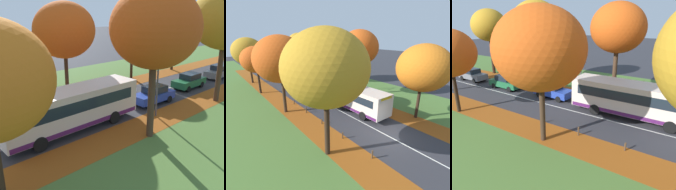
% 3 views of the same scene
% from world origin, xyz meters
% --- Properties ---
extents(ground_plane, '(160.00, 160.00, 0.00)m').
position_xyz_m(ground_plane, '(0.00, 0.00, 0.00)').
color(ground_plane, '#2D2D33').
extents(grass_verge_left, '(12.00, 90.00, 0.01)m').
position_xyz_m(grass_verge_left, '(-9.20, 20.00, 0.00)').
color(grass_verge_left, '#476B2D').
rests_on(grass_verge_left, ground).
extents(leaf_litter_left, '(2.80, 60.00, 0.00)m').
position_xyz_m(leaf_litter_left, '(-4.60, 14.00, 0.01)').
color(leaf_litter_left, '#8C4714').
rests_on(leaf_litter_left, grass_verge_left).
extents(grass_verge_right, '(12.00, 90.00, 0.01)m').
position_xyz_m(grass_verge_right, '(9.20, 20.00, 0.00)').
color(grass_verge_right, '#476B2D').
rests_on(grass_verge_right, ground).
extents(leaf_litter_right, '(2.80, 60.00, 0.00)m').
position_xyz_m(leaf_litter_right, '(4.60, 14.00, 0.01)').
color(leaf_litter_right, '#8C4714').
rests_on(leaf_litter_right, grass_verge_right).
extents(road_centre_line, '(0.12, 80.00, 0.01)m').
position_xyz_m(road_centre_line, '(0.00, 20.00, 0.00)').
color(road_centre_line, silver).
rests_on(road_centre_line, ground).
extents(tree_left_nearest, '(5.96, 5.96, 9.43)m').
position_xyz_m(tree_left_nearest, '(-5.84, 1.55, 6.73)').
color(tree_left_nearest, black).
rests_on(tree_left_nearest, ground).
extents(tree_left_near, '(5.83, 5.83, 8.94)m').
position_xyz_m(tree_left_near, '(-5.40, 11.18, 6.31)').
color(tree_left_near, '#382619').
rests_on(tree_left_near, ground).
extents(tree_left_mid, '(4.46, 4.46, 7.32)m').
position_xyz_m(tree_left_mid, '(-5.78, 20.67, 5.29)').
color(tree_left_mid, black).
rests_on(tree_left_mid, ground).
extents(tree_left_far, '(5.58, 5.58, 8.48)m').
position_xyz_m(tree_left_far, '(-5.25, 28.29, 5.95)').
color(tree_left_far, black).
rests_on(tree_left_far, ground).
extents(tree_right_nearest, '(5.47, 5.47, 8.10)m').
position_xyz_m(tree_right_nearest, '(5.66, 0.69, 5.63)').
color(tree_right_nearest, black).
rests_on(tree_right_nearest, ground).
extents(tree_right_near, '(5.52, 5.52, 9.64)m').
position_xyz_m(tree_right_near, '(5.92, 10.46, 7.12)').
color(tree_right_near, '#422D1E').
rests_on(tree_right_near, ground).
extents(tree_right_mid, '(5.98, 5.98, 10.14)m').
position_xyz_m(tree_right_mid, '(5.40, 20.58, 7.42)').
color(tree_right_mid, '#422D1E').
rests_on(tree_right_mid, ground).
extents(tree_right_far, '(5.05, 5.05, 9.33)m').
position_xyz_m(tree_right_far, '(5.77, 29.67, 7.01)').
color(tree_right_far, black).
rests_on(tree_right_far, ground).
extents(bollard_nearest, '(0.12, 0.12, 0.71)m').
position_xyz_m(bollard_nearest, '(-3.52, -1.01, 0.35)').
color(bollard_nearest, '#4C3823').
rests_on(bollard_nearest, ground).
extents(bollard_second, '(0.12, 0.12, 0.63)m').
position_xyz_m(bollard_second, '(-3.59, 2.46, 0.32)').
color(bollard_second, '#4C3823').
rests_on(bollard_second, ground).
extents(bollard_third, '(0.12, 0.12, 0.58)m').
position_xyz_m(bollard_third, '(-3.58, 5.93, 0.29)').
color(bollard_third, '#4C3823').
rests_on(bollard_third, ground).
extents(bollard_fourth, '(0.12, 0.12, 0.69)m').
position_xyz_m(bollard_fourth, '(-3.56, 9.40, 0.34)').
color(bollard_fourth, '#4C3823').
rests_on(bollard_fourth, ground).
extents(bollard_fifth, '(0.12, 0.12, 0.61)m').
position_xyz_m(bollard_fifth, '(-3.56, 12.87, 0.30)').
color(bollard_fifth, '#4C3823').
rests_on(bollard_fifth, ground).
extents(streetlamp_right, '(1.89, 0.28, 6.00)m').
position_xyz_m(streetlamp_right, '(3.67, 13.47, 3.74)').
color(streetlamp_right, '#47474C').
rests_on(streetlamp_right, ground).
extents(bus, '(2.76, 10.43, 2.98)m').
position_xyz_m(bus, '(1.63, 7.14, 1.70)').
color(bus, beige).
rests_on(bus, ground).
extents(car_blue_lead, '(1.91, 4.26, 1.62)m').
position_xyz_m(car_blue_lead, '(1.91, 15.68, 0.81)').
color(car_blue_lead, '#233D9E').
rests_on(car_blue_lead, ground).
extents(car_green_following, '(1.79, 4.20, 1.62)m').
position_xyz_m(car_green_following, '(1.40, 22.26, 0.81)').
color(car_green_following, '#1E6038').
rests_on(car_green_following, ground).
extents(car_grey_third_in_line, '(1.79, 4.20, 1.62)m').
position_xyz_m(car_grey_third_in_line, '(1.43, 28.75, 0.81)').
color(car_grey_third_in_line, slate).
rests_on(car_grey_third_in_line, ground).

